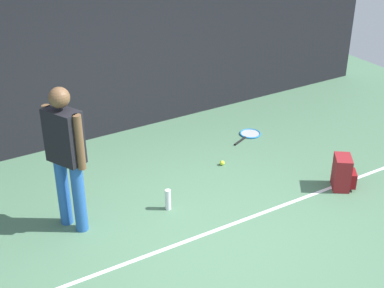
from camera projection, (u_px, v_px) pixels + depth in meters
The scene contains 8 objects.
ground_plane at pixel (210, 238), 6.03m from camera, with size 12.00×12.00×0.00m, color #4C7556.
back_fence at pixel (99, 62), 7.78m from camera, with size 10.00×0.10×2.30m, color black.
court_line at pixel (206, 234), 6.10m from camera, with size 9.00×0.05×0.00m, color white.
tennis_player at pixel (66, 152), 5.79m from camera, with size 0.37×0.49×1.70m.
tennis_racket at pixel (249, 134), 8.28m from camera, with size 0.63×0.43×0.03m.
backpack at pixel (343, 173), 6.87m from camera, with size 0.38×0.38×0.44m.
tennis_ball_mid_court at pixel (222, 163), 7.46m from camera, with size 0.07×0.07×0.07m, color #CCE033.
water_bottle at pixel (168, 200), 6.47m from camera, with size 0.07×0.07×0.27m, color white.
Camera 1 is at (-2.67, -4.06, 3.73)m, focal length 50.90 mm.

